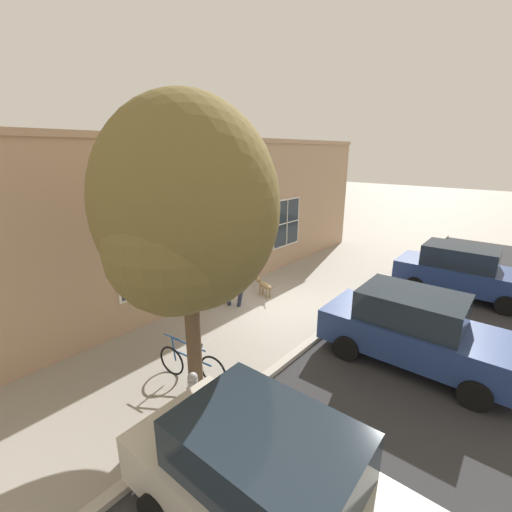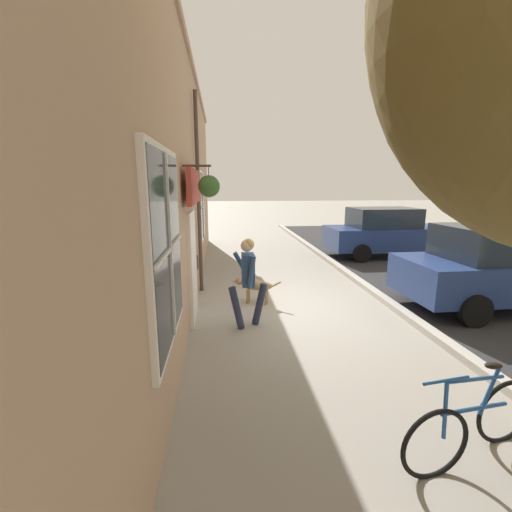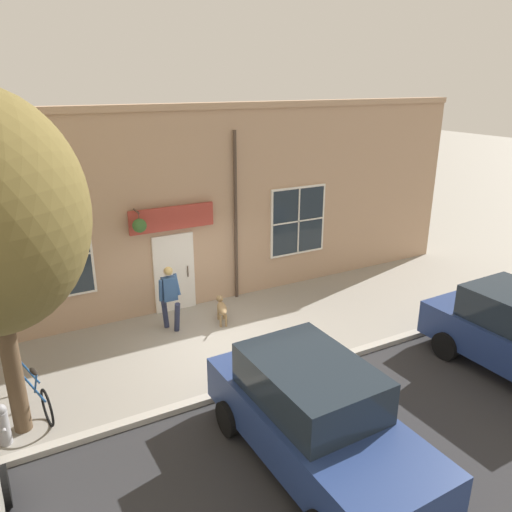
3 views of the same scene
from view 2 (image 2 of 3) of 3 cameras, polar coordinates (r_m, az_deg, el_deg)
The scene contains 7 objects.
ground_plane at distance 7.40m, azimuth 7.14°, elevation -8.67°, with size 90.00×90.00×0.00m, color gray.
storefront_facade at distance 6.78m, azimuth -12.36°, elevation 12.08°, with size 0.95×18.00×5.29m.
pedestrian_walking at distance 6.17m, azimuth -1.36°, elevation -3.18°, with size 0.73×0.54×1.65m.
dog_on_leash at distance 7.55m, azimuth -0.24°, elevation -4.96°, with size 1.06×0.42×0.60m.
leaning_bicycle at distance 4.16m, azimuth 32.45°, elevation -22.40°, with size 1.68×0.49×1.00m.
parked_car_mid_block at distance 8.86m, azimuth 35.87°, elevation -1.52°, with size 4.34×2.02×1.75m.
parked_car_far_end at distance 13.20m, azimuth 20.86°, elevation 3.73°, with size 4.34×2.02×1.75m.
Camera 2 is at (-1.60, -6.74, 2.60)m, focal length 24.00 mm.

